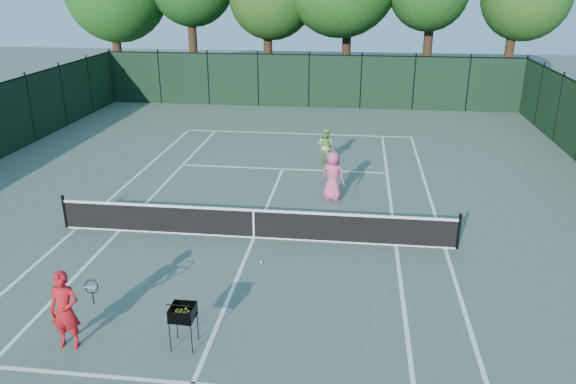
# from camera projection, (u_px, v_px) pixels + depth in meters

# --- Properties ---
(ground) EXTENTS (90.00, 90.00, 0.00)m
(ground) POSITION_uv_depth(u_px,v_px,m) (254.00, 238.00, 16.46)
(ground) COLOR #4A5B50
(ground) RESTS_ON ground
(sideline_doubles_left) EXTENTS (0.10, 23.77, 0.01)m
(sideline_doubles_left) POSITION_uv_depth(u_px,v_px,m) (77.00, 228.00, 17.09)
(sideline_doubles_left) COLOR white
(sideline_doubles_left) RESTS_ON ground
(sideline_doubles_right) EXTENTS (0.10, 23.77, 0.01)m
(sideline_doubles_right) POSITION_uv_depth(u_px,v_px,m) (445.00, 248.00, 15.83)
(sideline_doubles_right) COLOR white
(sideline_doubles_right) RESTS_ON ground
(sideline_singles_left) EXTENTS (0.10, 23.77, 0.01)m
(sideline_singles_left) POSITION_uv_depth(u_px,v_px,m) (120.00, 230.00, 16.94)
(sideline_singles_left) COLOR white
(sideline_singles_left) RESTS_ON ground
(sideline_singles_right) EXTENTS (0.10, 23.77, 0.01)m
(sideline_singles_right) POSITION_uv_depth(u_px,v_px,m) (396.00, 245.00, 15.99)
(sideline_singles_right) COLOR white
(sideline_singles_right) RESTS_ON ground
(baseline_far) EXTENTS (10.97, 0.10, 0.01)m
(baseline_far) POSITION_uv_depth(u_px,v_px,m) (297.00, 134.00, 27.48)
(baseline_far) COLOR white
(baseline_far) RESTS_ON ground
(service_line_near) EXTENTS (8.23, 0.10, 0.01)m
(service_line_near) POSITION_uv_depth(u_px,v_px,m) (193.00, 384.00, 10.53)
(service_line_near) COLOR white
(service_line_near) RESTS_ON ground
(service_line_far) EXTENTS (8.23, 0.10, 0.01)m
(service_line_far) POSITION_uv_depth(u_px,v_px,m) (283.00, 169.00, 22.40)
(service_line_far) COLOR white
(service_line_far) RESTS_ON ground
(center_service_line) EXTENTS (0.10, 12.80, 0.01)m
(center_service_line) POSITION_uv_depth(u_px,v_px,m) (254.00, 238.00, 16.46)
(center_service_line) COLOR white
(center_service_line) RESTS_ON ground
(tennis_net) EXTENTS (11.69, 0.09, 1.06)m
(tennis_net) POSITION_uv_depth(u_px,v_px,m) (254.00, 223.00, 16.29)
(tennis_net) COLOR black
(tennis_net) RESTS_ON ground
(fence_far) EXTENTS (24.00, 0.05, 3.00)m
(fence_far) POSITION_uv_depth(u_px,v_px,m) (309.00, 82.00, 32.62)
(fence_far) COLOR black
(fence_far) RESTS_ON ground
(coach) EXTENTS (0.91, 0.63, 1.70)m
(coach) POSITION_uv_depth(u_px,v_px,m) (65.00, 310.00, 11.33)
(coach) COLOR red
(coach) RESTS_ON ground
(player_pink) EXTENTS (0.97, 0.80, 1.70)m
(player_pink) POSITION_uv_depth(u_px,v_px,m) (333.00, 176.00, 19.04)
(player_pink) COLOR #E35089
(player_pink) RESTS_ON ground
(player_green) EXTENTS (0.90, 0.83, 1.49)m
(player_green) POSITION_uv_depth(u_px,v_px,m) (326.00, 146.00, 22.81)
(player_green) COLOR #8ABA5D
(player_green) RESTS_ON ground
(ball_hopper) EXTENTS (0.53, 0.53, 0.94)m
(ball_hopper) POSITION_uv_depth(u_px,v_px,m) (183.00, 313.00, 11.36)
(ball_hopper) COLOR black
(ball_hopper) RESTS_ON ground
(loose_ball_midcourt) EXTENTS (0.07, 0.07, 0.07)m
(loose_ball_midcourt) POSITION_uv_depth(u_px,v_px,m) (261.00, 262.00, 14.98)
(loose_ball_midcourt) COLOR yellow
(loose_ball_midcourt) RESTS_ON ground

